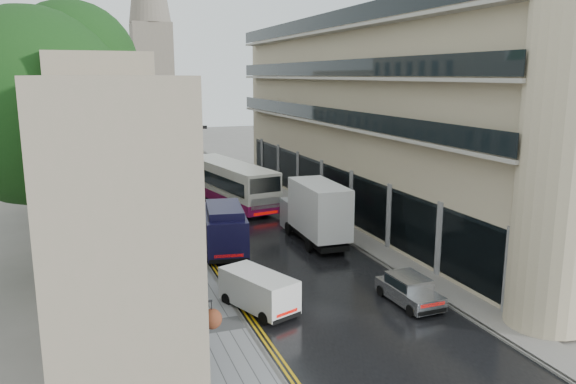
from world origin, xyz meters
TOP-DOWN VIEW (x-y plane):
  - road at (0.00, 27.50)m, footprint 9.00×85.00m
  - left_sidewalk at (-5.85, 27.50)m, footprint 2.70×85.00m
  - right_sidewalk at (5.40, 27.50)m, footprint 1.80×85.00m
  - old_shop_row at (-9.45, 30.00)m, footprint 4.50×56.00m
  - modern_block at (10.30, 26.00)m, footprint 8.00×40.00m
  - church_spire at (0.50, 82.00)m, footprint 6.40×6.40m
  - tree_near at (-12.50, 20.00)m, footprint 10.56×10.56m
  - tree_far at (-12.20, 33.00)m, footprint 9.24×9.24m
  - cream_bus at (-0.22, 29.25)m, footprint 4.87×12.32m
  - white_lorry at (1.63, 19.00)m, footprint 2.39×7.34m
  - silver_hatchback at (2.37, 9.17)m, footprint 1.64×3.54m
  - white_van at (-3.78, 10.53)m, footprint 2.90×4.13m
  - navy_van at (-4.30, 19.00)m, footprint 3.12×5.94m
  - pedestrian at (-6.26, 26.03)m, footprint 0.76×0.63m
  - lamp_post_near at (-4.90, 19.35)m, footprint 0.84×0.49m
  - lamp_post_far at (-5.53, 34.75)m, footprint 0.91×0.27m

SIDE VIEW (x-z plane):
  - road at x=0.00m, z-range 0.00..0.02m
  - left_sidewalk at x=-5.85m, z-range 0.00..0.12m
  - right_sidewalk at x=5.40m, z-range 0.00..0.12m
  - silver_hatchback at x=2.37m, z-range 0.02..1.33m
  - white_van at x=-3.78m, z-range 0.02..1.74m
  - pedestrian at x=-6.26m, z-range 0.12..1.91m
  - navy_van at x=-4.30m, z-range 0.02..2.90m
  - cream_bus at x=-0.22m, z-range 0.02..3.30m
  - white_lorry at x=1.63m, z-range 0.02..3.84m
  - lamp_post_near at x=-4.90m, z-range 0.12..7.49m
  - lamp_post_far at x=-5.53m, z-range 0.12..8.14m
  - old_shop_row at x=-9.45m, z-range 0.00..12.00m
  - tree_far at x=-12.20m, z-range 0.00..12.46m
  - tree_near at x=-12.50m, z-range 0.00..13.89m
  - modern_block at x=10.30m, z-range 0.00..14.00m
  - church_spire at x=0.50m, z-range 0.00..40.00m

